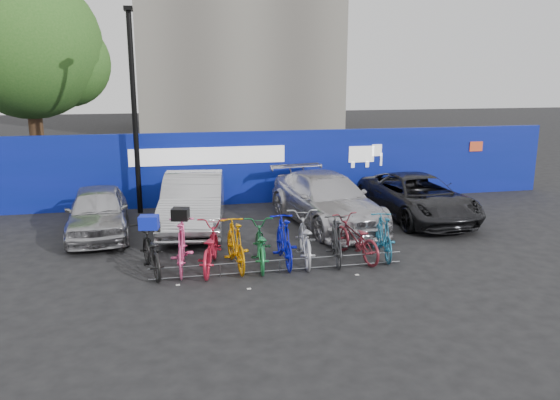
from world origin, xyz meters
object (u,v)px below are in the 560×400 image
object	(u,v)px
car_2	(326,200)
bike_1	(182,245)
car_1	(193,201)
car_3	(417,197)
bike_5	(284,240)
bike_9	(383,236)
bike_4	(260,245)
bike_6	(304,238)
tree	(35,50)
bike_7	(336,240)
bike_rack	(280,265)
lamppost	(134,107)
bike_3	(236,244)
bike_8	(355,238)
bike_0	(151,251)
bike_2	(210,247)
car_0	(98,211)

from	to	relation	value
car_2	bike_1	xyz separation A→B (m)	(-4.18, -2.99, -0.14)
car_1	car_3	bearing A→B (deg)	3.96
bike_5	bike_9	xyz separation A→B (m)	(2.39, 0.00, -0.04)
bike_4	bike_6	bearing A→B (deg)	-167.03
tree	bike_4	world-z (taller)	tree
car_2	bike_7	bearing A→B (deg)	-111.21
bike_1	bike_rack	bearing A→B (deg)	168.54
lamppost	bike_3	size ratio (longest dim) A/B	3.35
car_3	bike_8	bearing A→B (deg)	-137.31
bike_0	bike_6	xyz separation A→B (m)	(3.45, 0.07, 0.05)
bike_rack	bike_5	bearing A→B (deg)	68.25
tree	bike_rack	world-z (taller)	tree
car_3	bike_5	size ratio (longest dim) A/B	2.54
bike_5	bike_2	bearing A→B (deg)	2.80
car_2	bike_2	xyz separation A→B (m)	(-3.57, -3.07, -0.21)
bike_2	car_1	bearing A→B (deg)	-75.19
car_3	bike_6	xyz separation A→B (m)	(-4.23, -3.00, -0.11)
bike_4	tree	bearing A→B (deg)	-51.34
bike_0	bike_4	size ratio (longest dim) A/B	1.00
car_1	bike_2	distance (m)	3.47
tree	car_2	xyz separation A→B (m)	(8.88, -7.09, -4.35)
bike_2	bike_7	world-z (taller)	bike_7
bike_6	bike_8	bearing A→B (deg)	-176.59
lamppost	bike_0	world-z (taller)	lamppost
car_1	car_2	distance (m)	3.76
car_0	bike_8	bearing A→B (deg)	-31.83
bike_4	car_0	bearing A→B (deg)	-33.98
bike_3	car_3	bearing A→B (deg)	-156.06
car_1	bike_7	distance (m)	4.68
bike_4	lamppost	bearing A→B (deg)	-56.23
bike_9	bike_rack	bearing A→B (deg)	21.22
bike_7	bike_0	bearing A→B (deg)	8.54
bike_3	bike_rack	bearing A→B (deg)	147.49
car_0	bike_4	xyz separation A→B (m)	(3.83, -3.24, -0.16)
car_1	bike_9	size ratio (longest dim) A/B	2.70
car_0	bike_9	xyz separation A→B (m)	(6.78, -3.23, -0.14)
bike_5	bike_4	bearing A→B (deg)	2.88
bike_rack	car_1	xyz separation A→B (m)	(-1.64, 3.96, 0.59)
bike_6	bike_8	size ratio (longest dim) A/B	1.10
car_1	bike_3	distance (m)	3.56
car_2	bike_3	world-z (taller)	car_2
lamppost	bike_8	size ratio (longest dim) A/B	3.25
tree	bike_0	world-z (taller)	tree
bike_2	bike_6	bearing A→B (deg)	-164.34
car_3	bike_1	distance (m)	7.65
lamppost	bike_1	size ratio (longest dim) A/B	3.19
bike_5	bike_7	distance (m)	1.21
tree	bike_4	size ratio (longest dim) A/B	4.14
bike_1	bike_5	size ratio (longest dim) A/B	1.04
bike_rack	bike_2	bearing A→B (deg)	161.32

